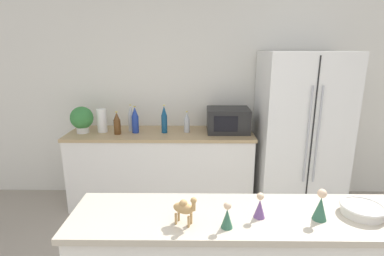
{
  "coord_description": "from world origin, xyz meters",
  "views": [
    {
      "loc": [
        -0.12,
        -0.96,
        1.84
      ],
      "look_at": [
        -0.15,
        1.43,
        1.21
      ],
      "focal_mm": 28.0,
      "sensor_mm": 36.0,
      "label": 1
    }
  ],
  "objects_px": {
    "back_bottle_3": "(135,120)",
    "camel_figurine": "(184,208)",
    "wise_man_figurine_blue": "(260,207)",
    "fruit_bowl": "(362,209)",
    "paper_towel_roll": "(102,121)",
    "microwave": "(228,120)",
    "potted_plant": "(82,119)",
    "back_bottle_4": "(187,122)",
    "back_bottle_0": "(164,120)",
    "back_bottle_2": "(117,123)",
    "back_bottle_1": "(131,118)",
    "wise_man_figurine_purple": "(320,207)",
    "refrigerator": "(299,134)",
    "wise_man_figurine_crimson": "(227,217)"
  },
  "relations": [
    {
      "from": "back_bottle_3",
      "to": "camel_figurine",
      "type": "distance_m",
      "value": 2.09
    },
    {
      "from": "wise_man_figurine_blue",
      "to": "fruit_bowl",
      "type": "bearing_deg",
      "value": 3.68
    },
    {
      "from": "wise_man_figurine_blue",
      "to": "paper_towel_roll",
      "type": "bearing_deg",
      "value": 125.96
    },
    {
      "from": "microwave",
      "to": "potted_plant",
      "type": "bearing_deg",
      "value": -178.05
    },
    {
      "from": "paper_towel_roll",
      "to": "back_bottle_4",
      "type": "distance_m",
      "value": 0.98
    },
    {
      "from": "paper_towel_roll",
      "to": "fruit_bowl",
      "type": "height_order",
      "value": "paper_towel_roll"
    },
    {
      "from": "microwave",
      "to": "back_bottle_0",
      "type": "relative_size",
      "value": 1.48
    },
    {
      "from": "camel_figurine",
      "to": "back_bottle_2",
      "type": "bearing_deg",
      "value": 113.23
    },
    {
      "from": "back_bottle_0",
      "to": "fruit_bowl",
      "type": "distance_m",
      "value": 2.27
    },
    {
      "from": "back_bottle_0",
      "to": "wise_man_figurine_blue",
      "type": "xyz_separation_m",
      "value": [
        0.69,
        -1.93,
        -0.01
      ]
    },
    {
      "from": "back_bottle_1",
      "to": "wise_man_figurine_purple",
      "type": "distance_m",
      "value": 2.46
    },
    {
      "from": "paper_towel_roll",
      "to": "back_bottle_3",
      "type": "xyz_separation_m",
      "value": [
        0.39,
        -0.03,
        0.01
      ]
    },
    {
      "from": "microwave",
      "to": "back_bottle_2",
      "type": "distance_m",
      "value": 1.27
    },
    {
      "from": "paper_towel_roll",
      "to": "back_bottle_3",
      "type": "height_order",
      "value": "back_bottle_3"
    },
    {
      "from": "potted_plant",
      "to": "back_bottle_3",
      "type": "height_order",
      "value": "back_bottle_3"
    },
    {
      "from": "camel_figurine",
      "to": "wise_man_figurine_blue",
      "type": "height_order",
      "value": "camel_figurine"
    },
    {
      "from": "refrigerator",
      "to": "wise_man_figurine_purple",
      "type": "distance_m",
      "value": 1.96
    },
    {
      "from": "back_bottle_2",
      "to": "wise_man_figurine_blue",
      "type": "xyz_separation_m",
      "value": [
        1.22,
        -1.87,
        0.02
      ]
    },
    {
      "from": "fruit_bowl",
      "to": "refrigerator",
      "type": "bearing_deg",
      "value": 81.11
    },
    {
      "from": "potted_plant",
      "to": "camel_figurine",
      "type": "relative_size",
      "value": 1.94
    },
    {
      "from": "camel_figurine",
      "to": "wise_man_figurine_purple",
      "type": "distance_m",
      "value": 0.7
    },
    {
      "from": "back_bottle_1",
      "to": "wise_man_figurine_blue",
      "type": "bearing_deg",
      "value": -61.42
    },
    {
      "from": "fruit_bowl",
      "to": "back_bottle_2",
      "type": "bearing_deg",
      "value": 134.15
    },
    {
      "from": "wise_man_figurine_crimson",
      "to": "back_bottle_1",
      "type": "bearing_deg",
      "value": 113.47
    },
    {
      "from": "camel_figurine",
      "to": "wise_man_figurine_purple",
      "type": "xyz_separation_m",
      "value": [
        0.7,
        0.05,
        -0.02
      ]
    },
    {
      "from": "back_bottle_2",
      "to": "wise_man_figurine_crimson",
      "type": "height_order",
      "value": "back_bottle_2"
    },
    {
      "from": "back_bottle_2",
      "to": "wise_man_figurine_crimson",
      "type": "relative_size",
      "value": 1.88
    },
    {
      "from": "back_bottle_3",
      "to": "camel_figurine",
      "type": "bearing_deg",
      "value": -72.32
    },
    {
      "from": "paper_towel_roll",
      "to": "wise_man_figurine_blue",
      "type": "relative_size",
      "value": 1.92
    },
    {
      "from": "wise_man_figurine_crimson",
      "to": "microwave",
      "type": "bearing_deg",
      "value": 83.82
    },
    {
      "from": "back_bottle_0",
      "to": "camel_figurine",
      "type": "height_order",
      "value": "back_bottle_0"
    },
    {
      "from": "refrigerator",
      "to": "wise_man_figurine_blue",
      "type": "relative_size",
      "value": 12.98
    },
    {
      "from": "back_bottle_1",
      "to": "back_bottle_4",
      "type": "bearing_deg",
      "value": -4.2
    },
    {
      "from": "refrigerator",
      "to": "back_bottle_0",
      "type": "xyz_separation_m",
      "value": [
        -1.54,
        0.06,
        0.15
      ]
    },
    {
      "from": "back_bottle_3",
      "to": "potted_plant",
      "type": "bearing_deg",
      "value": -178.91
    },
    {
      "from": "wise_man_figurine_purple",
      "to": "wise_man_figurine_blue",
      "type": "bearing_deg",
      "value": 176.87
    },
    {
      "from": "back_bottle_4",
      "to": "potted_plant",
      "type": "bearing_deg",
      "value": -178.16
    },
    {
      "from": "fruit_bowl",
      "to": "back_bottle_0",
      "type": "bearing_deg",
      "value": 123.39
    },
    {
      "from": "back_bottle_0",
      "to": "back_bottle_4",
      "type": "bearing_deg",
      "value": 5.05
    },
    {
      "from": "potted_plant",
      "to": "back_bottle_0",
      "type": "distance_m",
      "value": 0.94
    },
    {
      "from": "back_bottle_0",
      "to": "back_bottle_1",
      "type": "xyz_separation_m",
      "value": [
        -0.4,
        0.07,
        -0.0
      ]
    },
    {
      "from": "microwave",
      "to": "back_bottle_4",
      "type": "distance_m",
      "value": 0.48
    },
    {
      "from": "paper_towel_roll",
      "to": "back_bottle_2",
      "type": "distance_m",
      "value": 0.22
    },
    {
      "from": "camel_figurine",
      "to": "wise_man_figurine_crimson",
      "type": "relative_size",
      "value": 1.14
    },
    {
      "from": "wise_man_figurine_purple",
      "to": "back_bottle_3",
      "type": "bearing_deg",
      "value": 124.47
    },
    {
      "from": "paper_towel_roll",
      "to": "wise_man_figurine_purple",
      "type": "xyz_separation_m",
      "value": [
        1.73,
        -1.97,
        0.02
      ]
    },
    {
      "from": "back_bottle_1",
      "to": "wise_man_figurine_crimson",
      "type": "xyz_separation_m",
      "value": [
        0.91,
        -2.1,
        -0.01
      ]
    },
    {
      "from": "refrigerator",
      "to": "paper_towel_roll",
      "type": "distance_m",
      "value": 2.27
    },
    {
      "from": "paper_towel_roll",
      "to": "fruit_bowl",
      "type": "xyz_separation_m",
      "value": [
        1.98,
        -1.92,
        -0.02
      ]
    },
    {
      "from": "potted_plant",
      "to": "paper_towel_roll",
      "type": "distance_m",
      "value": 0.22
    }
  ]
}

